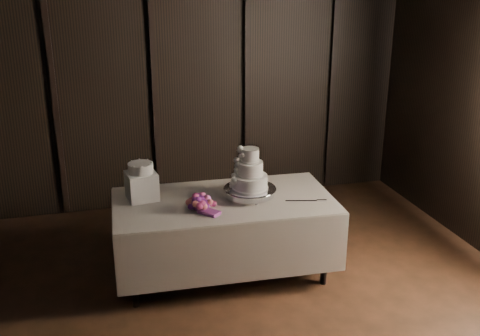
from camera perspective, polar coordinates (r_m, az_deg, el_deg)
name	(u,v)px	position (r m, az deg, el deg)	size (l,w,h in m)	color
room	(226,196)	(3.24, -1.41, -2.87)	(6.08, 7.08, 3.08)	black
display_table	(224,234)	(5.24, -1.60, -6.68)	(2.03, 1.13, 0.76)	beige
cake_stand	(250,193)	(5.12, 1.01, -2.53)	(0.48, 0.48, 0.09)	silver
wedding_cake	(247,174)	(5.03, 0.77, -0.57)	(0.35, 0.32, 0.38)	white
bouquet	(201,202)	(4.88, -4.03, -3.48)	(0.29, 0.39, 0.19)	#CF5687
box_pedestal	(142,186)	(5.14, -9.95, -1.79)	(0.26, 0.26, 0.25)	white
small_cake	(141,168)	(5.08, -10.06, 0.00)	(0.23, 0.23, 0.09)	white
cake_knife	(301,201)	(5.08, 6.22, -3.33)	(0.37, 0.02, 0.01)	silver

